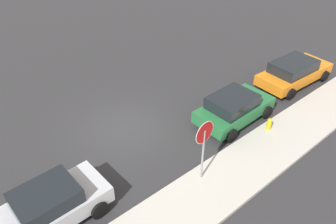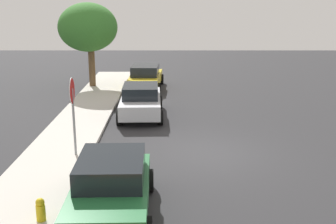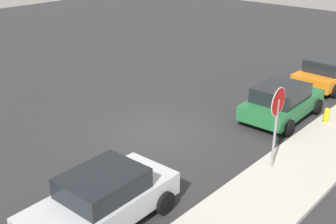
{
  "view_description": "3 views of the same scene",
  "coord_description": "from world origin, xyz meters",
  "px_view_note": "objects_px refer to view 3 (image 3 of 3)",
  "views": [
    {
      "loc": [
        6.1,
        10.41,
        9.43
      ],
      "look_at": [
        -1.43,
        1.49,
        1.07
      ],
      "focal_mm": 35.0,
      "sensor_mm": 36.0,
      "label": 1
    },
    {
      "loc": [
        -13.85,
        1.43,
        5.23
      ],
      "look_at": [
        0.84,
        1.44,
        1.25
      ],
      "focal_mm": 45.0,
      "sensor_mm": 36.0,
      "label": 2
    },
    {
      "loc": [
        10.14,
        9.75,
        6.9
      ],
      "look_at": [
        -0.0,
        0.67,
        1.04
      ],
      "focal_mm": 45.0,
      "sensor_mm": 36.0,
      "label": 3
    }
  ],
  "objects_px": {
    "parked_car_silver": "(102,200)",
    "stop_sign": "(277,114)",
    "fire_hydrant": "(326,116)",
    "parked_car_orange": "(331,70)",
    "parked_car_green": "(282,101)"
  },
  "relations": [
    {
      "from": "fire_hydrant",
      "to": "parked_car_orange",
      "type": "bearing_deg",
      "value": -159.31
    },
    {
      "from": "parked_car_silver",
      "to": "stop_sign",
      "type": "bearing_deg",
      "value": 160.09
    },
    {
      "from": "stop_sign",
      "to": "parked_car_orange",
      "type": "distance_m",
      "value": 9.29
    },
    {
      "from": "parked_car_green",
      "to": "parked_car_orange",
      "type": "relative_size",
      "value": 0.84
    },
    {
      "from": "parked_car_silver",
      "to": "parked_car_orange",
      "type": "relative_size",
      "value": 0.88
    },
    {
      "from": "parked_car_green",
      "to": "parked_car_silver",
      "type": "distance_m",
      "value": 9.0
    },
    {
      "from": "stop_sign",
      "to": "parked_car_green",
      "type": "relative_size",
      "value": 0.71
    },
    {
      "from": "parked_car_green",
      "to": "parked_car_silver",
      "type": "height_order",
      "value": "parked_car_silver"
    },
    {
      "from": "parked_car_silver",
      "to": "parked_car_orange",
      "type": "bearing_deg",
      "value": 179.91
    },
    {
      "from": "parked_car_silver",
      "to": "fire_hydrant",
      "type": "distance_m",
      "value": 9.78
    },
    {
      "from": "parked_car_silver",
      "to": "fire_hydrant",
      "type": "bearing_deg",
      "value": 169.61
    },
    {
      "from": "parked_car_green",
      "to": "fire_hydrant",
      "type": "xyz_separation_m",
      "value": [
        -0.61,
        1.6,
        -0.39
      ]
    },
    {
      "from": "stop_sign",
      "to": "parked_car_silver",
      "type": "distance_m",
      "value": 5.65
    },
    {
      "from": "parked_car_silver",
      "to": "fire_hydrant",
      "type": "xyz_separation_m",
      "value": [
        -9.61,
        1.76,
        -0.39
      ]
    },
    {
      "from": "parked_car_silver",
      "to": "parked_car_green",
      "type": "bearing_deg",
      "value": 178.94
    }
  ]
}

